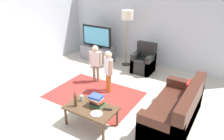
{
  "coord_description": "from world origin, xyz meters",
  "views": [
    {
      "loc": [
        2.51,
        -3.48,
        2.81
      ],
      "look_at": [
        0.0,
        0.6,
        0.65
      ],
      "focal_mm": 34.68,
      "sensor_mm": 36.0,
      "label": 1
    }
  ],
  "objects": [
    {
      "name": "tv_stand",
      "position": [
        -1.64,
        2.3,
        0.24
      ],
      "size": [
        1.2,
        0.44,
        0.5
      ],
      "color": "slate",
      "rests_on": "ground"
    },
    {
      "name": "child_center",
      "position": [
        -0.14,
        0.65,
        0.66
      ],
      "size": [
        0.33,
        0.23,
        1.09
      ],
      "color": "orange",
      "rests_on": "ground"
    },
    {
      "name": "bottle",
      "position": [
        0.03,
        -0.81,
        0.55
      ],
      "size": [
        0.06,
        0.06,
        0.31
      ],
      "color": "#4C3319",
      "rests_on": "coffee_table"
    },
    {
      "name": "plate",
      "position": [
        0.53,
        -0.81,
        0.43
      ],
      "size": [
        0.22,
        0.22,
        0.02
      ],
      "color": "white",
      "rests_on": "coffee_table"
    },
    {
      "name": "wall_back",
      "position": [
        0.0,
        3.0,
        1.35
      ],
      "size": [
        6.0,
        0.12,
        2.7
      ],
      "primitive_type": "cube",
      "color": "silver",
      "rests_on": "ground"
    },
    {
      "name": "tv_remote",
      "position": [
        0.63,
        -0.59,
        0.43
      ],
      "size": [
        0.17,
        0.12,
        0.02
      ],
      "primitive_type": "cube",
      "rotation": [
        0.0,
        0.0,
        0.44
      ],
      "color": "black",
      "rests_on": "coffee_table"
    },
    {
      "name": "wall_left",
      "position": [
        -3.0,
        0.0,
        1.35
      ],
      "size": [
        0.12,
        6.0,
        2.7
      ],
      "primitive_type": "cube",
      "color": "silver",
      "rests_on": "ground"
    },
    {
      "name": "armchair",
      "position": [
        0.13,
        2.26,
        0.3
      ],
      "size": [
        0.6,
        0.6,
        0.9
      ],
      "color": "black",
      "rests_on": "ground"
    },
    {
      "name": "soda_can",
      "position": [
        0.01,
        -0.59,
        0.48
      ],
      "size": [
        0.07,
        0.07,
        0.12
      ],
      "primitive_type": "cylinder",
      "color": "silver",
      "rests_on": "coffee_table"
    },
    {
      "name": "floor_lamp",
      "position": [
        -0.59,
        2.45,
        1.54
      ],
      "size": [
        0.36,
        0.36,
        1.78
      ],
      "color": "#262626",
      "rests_on": "ground"
    },
    {
      "name": "child_near_tv",
      "position": [
        -0.73,
        0.94,
        0.64
      ],
      "size": [
        0.34,
        0.19,
        1.06
      ],
      "color": "gray",
      "rests_on": "ground"
    },
    {
      "name": "tv",
      "position": [
        -1.64,
        2.28,
        0.85
      ],
      "size": [
        1.1,
        0.28,
        0.71
      ],
      "color": "black",
      "rests_on": "tv_stand"
    },
    {
      "name": "area_rug",
      "position": [
        -0.33,
        0.29,
        0.0
      ],
      "size": [
        2.2,
        1.6,
        0.01
      ],
      "primitive_type": "cube",
      "color": "#9E2D28",
      "rests_on": "ground"
    },
    {
      "name": "couch",
      "position": [
        1.74,
        0.27,
        0.29
      ],
      "size": [
        0.8,
        1.8,
        0.86
      ],
      "color": "#472319",
      "rests_on": "ground"
    },
    {
      "name": "coffee_table",
      "position": [
        0.31,
        -0.69,
        0.37
      ],
      "size": [
        1.0,
        0.6,
        0.42
      ],
      "color": "#513823",
      "rests_on": "ground"
    },
    {
      "name": "ground",
      "position": [
        0.0,
        0.0,
        0.0
      ],
      "size": [
        7.8,
        7.8,
        0.0
      ],
      "primitive_type": "plane",
      "color": "beige"
    },
    {
      "name": "book_stack",
      "position": [
        0.37,
        -0.57,
        0.53
      ],
      "size": [
        0.26,
        0.22,
        0.22
      ],
      "color": "#388C4C",
      "rests_on": "coffee_table"
    }
  ]
}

